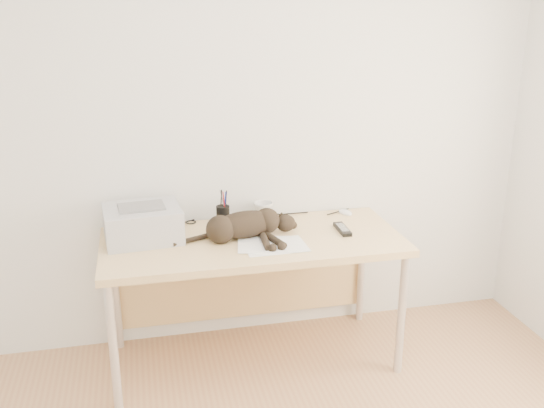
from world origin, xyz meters
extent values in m
plane|color=silver|center=(0.00, 1.75, 1.30)|extent=(3.50, 0.00, 3.50)
cube|color=#E4C885|center=(0.00, 1.39, 0.72)|extent=(1.60, 0.70, 0.04)
cylinder|color=silver|center=(-0.75, 1.09, 0.35)|extent=(0.04, 0.04, 0.70)
cylinder|color=silver|center=(0.75, 1.09, 0.35)|extent=(0.04, 0.04, 0.70)
cylinder|color=silver|center=(-0.75, 1.69, 0.35)|extent=(0.04, 0.04, 0.70)
cylinder|color=silver|center=(0.75, 1.69, 0.35)|extent=(0.04, 0.04, 0.70)
cube|color=#E4C885|center=(0.00, 1.72, 0.40)|extent=(1.48, 0.02, 0.60)
cube|color=#A1A1A5|center=(-0.57, 1.51, 0.83)|extent=(0.42, 0.37, 0.18)
cube|color=black|center=(-0.57, 1.51, 0.84)|extent=(0.33, 0.05, 0.11)
cube|color=slate|center=(-0.57, 1.51, 0.92)|extent=(0.25, 0.19, 0.01)
cube|color=white|center=(0.09, 1.26, 0.74)|extent=(0.33, 0.24, 0.00)
cube|color=white|center=(0.06, 1.28, 0.74)|extent=(0.36, 0.28, 0.00)
ellipsoid|color=black|center=(-0.03, 1.42, 0.81)|extent=(0.37, 0.20, 0.15)
sphere|color=black|center=(-0.17, 1.38, 0.81)|extent=(0.15, 0.15, 0.15)
ellipsoid|color=black|center=(0.19, 1.44, 0.79)|extent=(0.12, 0.11, 0.09)
cone|color=black|center=(0.18, 1.49, 0.83)|extent=(0.04, 0.05, 0.05)
cone|color=black|center=(0.21, 1.48, 0.82)|extent=(0.04, 0.06, 0.05)
cylinder|color=black|center=(0.05, 1.29, 0.76)|extent=(0.07, 0.21, 0.04)
cylinder|color=black|center=(0.10, 1.30, 0.76)|extent=(0.07, 0.21, 0.04)
cylinder|color=black|center=(-0.32, 1.41, 0.75)|extent=(0.23, 0.06, 0.03)
imported|color=silver|center=(0.12, 1.67, 0.79)|extent=(0.15, 0.15, 0.10)
cylinder|color=black|center=(-0.12, 1.66, 0.79)|extent=(0.08, 0.08, 0.10)
cylinder|color=#990C0C|center=(-0.13, 1.66, 0.86)|extent=(0.01, 0.01, 0.14)
cylinder|color=navy|center=(-0.11, 1.66, 0.86)|extent=(0.01, 0.01, 0.14)
cylinder|color=black|center=(-0.12, 1.64, 0.86)|extent=(0.01, 0.01, 0.14)
cube|color=slate|center=(-0.03, 1.64, 0.75)|extent=(0.11, 0.17, 0.02)
cube|color=black|center=(0.50, 1.39, 0.75)|extent=(0.06, 0.19, 0.02)
ellipsoid|color=white|center=(0.62, 1.67, 0.76)|extent=(0.09, 0.12, 0.04)
camera|label=1|loc=(-0.57, -1.57, 1.94)|focal=40.00mm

